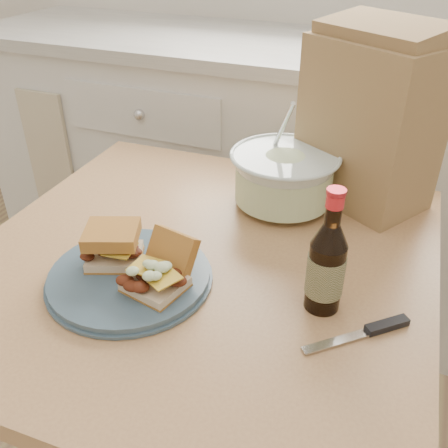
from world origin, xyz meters
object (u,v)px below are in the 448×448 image
at_px(plate, 130,277).
at_px(beer_bottle, 326,266).
at_px(paper_bag, 369,124).
at_px(coleslaw_bowl, 284,180).
at_px(dining_table, 201,297).

height_order(plate, beer_bottle, beer_bottle).
height_order(beer_bottle, paper_bag, paper_bag).
distance_m(plate, paper_bag, 0.60).
bearing_deg(paper_bag, coleslaw_bowl, -114.31).
xyz_separation_m(beer_bottle, paper_bag, (-0.01, 0.41, 0.09)).
distance_m(coleslaw_bowl, paper_bag, 0.22).
xyz_separation_m(coleslaw_bowl, paper_bag, (0.15, 0.10, 0.11)).
bearing_deg(dining_table, paper_bag, 53.70).
height_order(dining_table, coleslaw_bowl, coleslaw_bowl).
height_order(coleslaw_bowl, beer_bottle, coleslaw_bowl).
distance_m(beer_bottle, paper_bag, 0.42).
bearing_deg(beer_bottle, plate, -173.36).
bearing_deg(paper_bag, beer_bottle, -57.82).
distance_m(plate, beer_bottle, 0.35).
bearing_deg(dining_table, coleslaw_bowl, 68.19).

